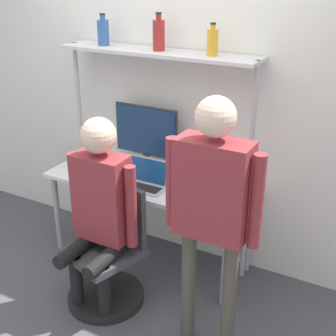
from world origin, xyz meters
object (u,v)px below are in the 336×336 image
office_chair (109,267)px  cell_phone (175,192)px  person_seated (100,202)px  person_standing (212,199)px  bottle_red (159,35)px  laptop (145,178)px  bottle_amber (212,42)px  bottle_blue (103,32)px  monitor (146,134)px

office_chair → cell_phone: bearing=59.7°
person_seated → person_standing: size_ratio=0.84×
person_seated → bottle_red: (0.03, 0.77, 1.00)m
laptop → cell_phone: (0.25, -0.00, -0.05)m
laptop → person_standing: (0.79, -0.56, 0.28)m
bottle_amber → bottle_red: (-0.42, 0.00, 0.02)m
bottle_amber → bottle_red: size_ratio=0.82×
laptop → cell_phone: bearing=-0.2°
person_standing → bottle_blue: 1.68m
monitor → bottle_amber: (0.55, -0.02, 0.76)m
office_chair → person_seated: size_ratio=0.63×
monitor → office_chair: 1.07m
monitor → bottle_red: bearing=-7.0°
cell_phone → bottle_blue: bottle_blue is taller
office_chair → person_standing: size_ratio=0.53×
person_standing → bottle_amber: (-0.38, 0.79, 0.74)m
cell_phone → bottle_amber: bearing=57.0°
person_seated → bottle_blue: bottle_blue is taller
cell_phone → bottle_blue: (-0.75, 0.24, 1.08)m
bottle_blue → laptop: bearing=-25.6°
bottle_blue → office_chair: bearing=-57.2°
cell_phone → bottle_amber: 1.11m
person_standing → bottle_red: (-0.79, 0.79, 0.76)m
person_seated → bottle_amber: size_ratio=6.43×
monitor → bottle_red: 0.80m
monitor → person_seated: (0.10, -0.78, -0.22)m
bottle_amber → bottle_blue: size_ratio=0.93×
office_chair → person_standing: person_standing is taller
office_chair → bottle_amber: size_ratio=4.09×
person_standing → bottle_amber: 1.15m
laptop → person_seated: bearing=-94.5°
laptop → office_chair: bearing=-93.4°
person_seated → person_standing: bearing=-2.0°
person_standing → cell_phone: bearing=133.7°
cell_phone → bottle_red: bottle_red is taller
bottle_blue → person_standing: bearing=-31.8°
laptop → person_seated: 0.53m
person_seated → person_standing: (0.83, -0.03, 0.24)m
bottle_blue → monitor: bearing=2.7°
monitor → laptop: 0.38m
office_chair → person_seated: person_seated is taller
laptop → monitor: bearing=119.2°
laptop → bottle_amber: 1.12m
monitor → person_seated: bearing=-82.7°
monitor → office_chair: monitor is taller
office_chair → laptop: bearing=86.6°
person_standing → office_chair: bearing=174.9°
monitor → office_chair: size_ratio=0.63×
laptop → person_standing: 1.00m
monitor → cell_phone: (0.40, -0.25, -0.30)m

